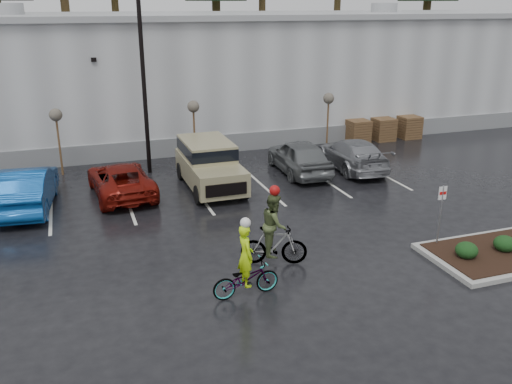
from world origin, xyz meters
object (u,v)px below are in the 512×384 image
object	(u,v)px
sapling_west	(56,119)
cyclist_olive	(274,236)
pallet_stack_c	(409,127)
sapling_mid	(193,110)
car_blue	(27,188)
fire_lane_sign	(441,209)
cyclist_hivis	(246,272)
pallet_stack_b	(383,129)
pallet_stack_a	(358,131)
lamppost	(142,52)
car_red	(121,180)
car_far_silver	(352,154)
suv_tan	(210,166)
sapling_east	(329,102)
car_grey	(299,156)

from	to	relation	value
sapling_west	cyclist_olive	size ratio (longest dim) A/B	1.23
sapling_west	pallet_stack_c	size ratio (longest dim) A/B	2.37
sapling_mid	car_blue	bearing A→B (deg)	-150.96
fire_lane_sign	cyclist_hivis	xyz separation A→B (m)	(-7.04, -0.88, -0.68)
pallet_stack_b	fire_lane_sign	world-z (taller)	fire_lane_sign
pallet_stack_a	car_blue	size ratio (longest dim) A/B	0.26
fire_lane_sign	cyclist_hivis	world-z (taller)	cyclist_hivis
sapling_west	cyclist_hivis	bearing A→B (deg)	-70.80
sapling_west	lamppost	bearing A→B (deg)	-14.04
car_red	cyclist_olive	size ratio (longest dim) A/B	1.93
lamppost	car_red	xyz separation A→B (m)	(-1.63, -2.91, -4.99)
car_far_silver	pallet_stack_a	bearing A→B (deg)	-117.58
sapling_west	suv_tan	bearing A→B (deg)	-34.66
sapling_mid	car_far_silver	size ratio (longest dim) A/B	0.62
pallet_stack_b	car_red	bearing A→B (deg)	-162.77
pallet_stack_c	car_far_silver	world-z (taller)	car_far_silver
lamppost	pallet_stack_b	bearing A→B (deg)	8.02
fire_lane_sign	suv_tan	size ratio (longest dim) A/B	0.43
car_red	pallet_stack_c	bearing A→B (deg)	-168.85
lamppost	pallet_stack_c	distance (m)	16.89
pallet_stack_c	fire_lane_sign	size ratio (longest dim) A/B	0.61
sapling_west	pallet_stack_c	xyz separation A→B (m)	(20.00, 1.00, -2.05)
sapling_mid	fire_lane_sign	bearing A→B (deg)	-67.51
pallet_stack_b	fire_lane_sign	bearing A→B (deg)	-114.88
sapling_west	cyclist_hivis	world-z (taller)	sapling_west
pallet_stack_b	car_far_silver	distance (m)	6.58
sapling_mid	suv_tan	bearing A→B (deg)	-94.02
sapling_mid	pallet_stack_b	xyz separation A→B (m)	(11.70, 1.00, -2.05)
lamppost	cyclist_olive	size ratio (longest dim) A/B	3.54
sapling_east	car_grey	world-z (taller)	sapling_east
pallet_stack_c	cyclist_olive	xyz separation A→B (m)	(-13.79, -13.10, 0.26)
pallet_stack_c	suv_tan	size ratio (longest dim) A/B	0.26
sapling_east	cyclist_hivis	world-z (taller)	sapling_east
suv_tan	pallet_stack_a	bearing A→B (deg)	27.16
car_red	pallet_stack_b	bearing A→B (deg)	-167.18
car_far_silver	cyclist_olive	world-z (taller)	cyclist_olive
fire_lane_sign	lamppost	bearing A→B (deg)	123.46
fire_lane_sign	cyclist_olive	bearing A→B (deg)	172.85
lamppost	pallet_stack_a	size ratio (longest dim) A/B	6.83
car_far_silver	car_red	bearing A→B (deg)	5.77
lamppost	car_blue	bearing A→B (deg)	-147.84
pallet_stack_c	car_red	xyz separation A→B (m)	(-17.63, -4.91, 0.02)
lamppost	sapling_west	size ratio (longest dim) A/B	2.88
suv_tan	cyclist_hivis	size ratio (longest dim) A/B	2.17
pallet_stack_a	pallet_stack_c	world-z (taller)	same
sapling_east	sapling_mid	bearing A→B (deg)	180.00
pallet_stack_b	car_grey	xyz separation A→B (m)	(-7.39, -4.46, 0.15)
lamppost	suv_tan	world-z (taller)	lamppost
sapling_mid	cyclist_hivis	size ratio (longest dim) A/B	1.36
sapling_west	car_red	bearing A→B (deg)	-58.78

